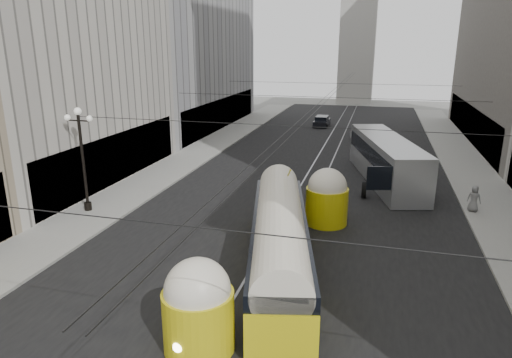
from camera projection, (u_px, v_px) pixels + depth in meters
The scene contains 14 objects.
road at pixel (320, 168), 38.74m from camera, with size 20.00×85.00×0.02m, color black.
sidewalk_left at pixel (203, 150), 44.95m from camera, with size 4.00×72.00×0.15m, color gray.
sidewalk_right at pixel (466, 166), 38.97m from camera, with size 4.00×72.00×0.15m, color gray.
rail_left at pixel (312, 167), 38.93m from camera, with size 0.12×85.00×0.04m, color gray.
rail_right at pixel (329, 168), 38.56m from camera, with size 0.12×85.00×0.04m, color gray.
building_left_far at pixel (173, 7), 54.04m from camera, with size 12.60×28.60×28.60m.
distant_tower at pixel (359, 15), 78.50m from camera, with size 6.00×6.00×31.36m.
lamppost_left_mid at pixel (82, 154), 27.39m from camera, with size 1.86×0.44×6.37m.
catenary at pixel (323, 99), 36.12m from camera, with size 25.00×72.00×0.23m.
streetcar at pixel (280, 237), 20.74m from camera, with size 5.29×15.12×3.37m.
city_bus at pixel (386, 158), 34.40m from camera, with size 6.00×13.50×3.32m.
sedan_white_far at pixel (360, 136), 49.18m from camera, with size 2.39×4.22×1.25m.
sedan_dark_far at pixel (322, 122), 58.39m from camera, with size 1.80×4.16×1.30m.
pedestrian_sidewalk_right at pixel (474, 199), 27.98m from camera, with size 0.80×0.49×1.64m, color slate.
Camera 1 is at (4.44, -5.07, 10.04)m, focal length 32.00 mm.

